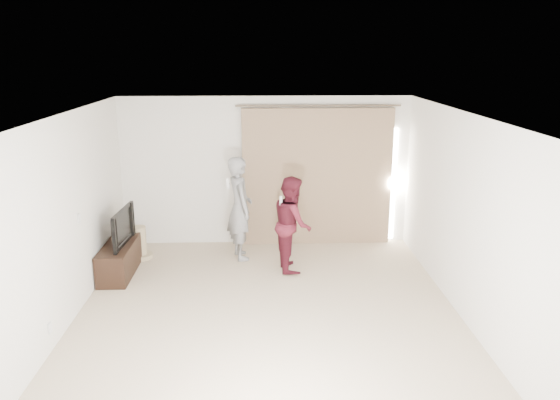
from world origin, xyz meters
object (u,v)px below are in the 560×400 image
(tv_console, at_px, (120,259))
(tv, at_px, (117,227))
(person_man, at_px, (240,208))
(person_woman, at_px, (292,223))

(tv_console, height_order, tv, tv)
(person_man, bearing_deg, tv, -161.43)
(tv, height_order, person_woman, person_woman)
(person_woman, bearing_deg, tv, -177.70)
(tv_console, relative_size, person_man, 0.73)
(person_man, height_order, person_woman, person_man)
(tv, distance_m, person_man, 1.94)
(person_man, xyz_separation_m, person_woman, (0.83, -0.51, -0.11))
(tv_console, distance_m, person_woman, 2.72)
(tv_console, bearing_deg, tv, 0.00)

